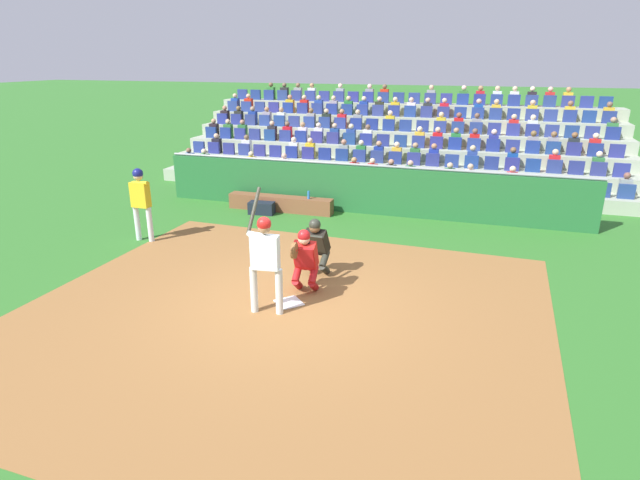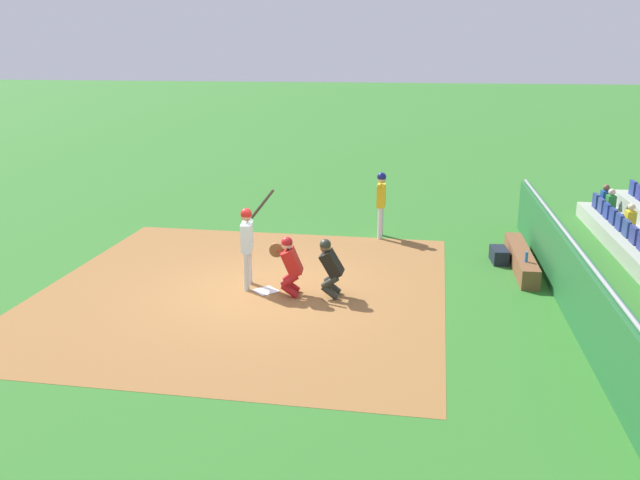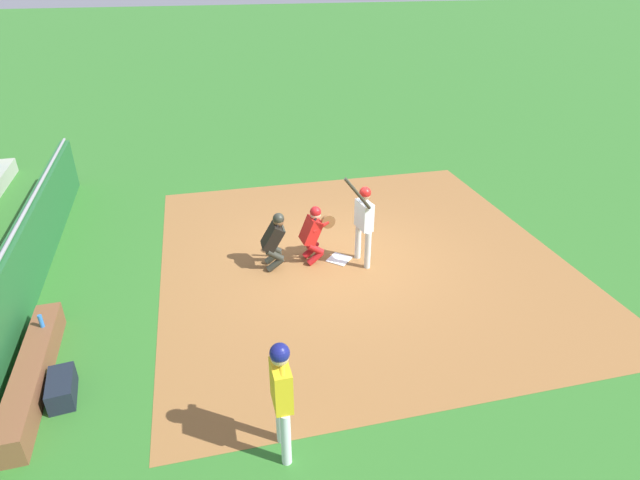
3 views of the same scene
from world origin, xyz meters
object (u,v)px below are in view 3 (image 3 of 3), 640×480
(catcher_crouching, at_px, (314,231))
(water_bottle_on_bench, at_px, (41,321))
(on_deck_batter, at_px, (281,389))
(dugout_bench, at_px, (33,373))
(home_plate_marker, at_px, (339,259))
(batter_at_plate, at_px, (364,217))
(equipment_duffel_bag, at_px, (62,388))
(home_plate_umpire, at_px, (275,238))

(catcher_crouching, bearing_deg, water_bottle_on_bench, -72.23)
(catcher_crouching, xyz_separation_m, on_deck_batter, (4.70, -1.64, 0.38))
(dugout_bench, bearing_deg, home_plate_marker, 112.93)
(home_plate_marker, height_order, batter_at_plate, batter_at_plate)
(home_plate_marker, bearing_deg, batter_at_plate, 60.15)
(home_plate_marker, xyz_separation_m, batter_at_plate, (0.25, 0.44, 1.08))
(catcher_crouching, bearing_deg, home_plate_marker, 77.58)
(home_plate_marker, xyz_separation_m, dugout_bench, (2.37, -5.61, 0.20))
(home_plate_marker, relative_size, catcher_crouching, 0.34)
(home_plate_marker, height_order, equipment_duffel_bag, equipment_duffel_bag)
(dugout_bench, bearing_deg, batter_at_plate, 109.34)
(home_plate_marker, bearing_deg, equipment_duffel_bag, -61.71)
(catcher_crouching, bearing_deg, equipment_duffel_bag, -57.90)
(dugout_bench, distance_m, equipment_duffel_bag, 0.61)
(home_plate_umpire, distance_m, on_deck_batter, 4.75)
(home_plate_umpire, xyz_separation_m, equipment_duffel_bag, (2.86, -3.77, -0.51))
(dugout_bench, relative_size, on_deck_batter, 1.74)
(home_plate_umpire, height_order, water_bottle_on_bench, home_plate_umpire)
(home_plate_marker, bearing_deg, catcher_crouching, -102.42)
(home_plate_umpire, bearing_deg, catcher_crouching, 92.10)
(home_plate_umpire, relative_size, dugout_bench, 0.40)
(home_plate_marker, height_order, dugout_bench, dugout_bench)
(home_plate_marker, bearing_deg, on_deck_batter, -25.49)
(catcher_crouching, relative_size, dugout_bench, 0.41)
(batter_at_plate, relative_size, catcher_crouching, 1.64)
(batter_at_plate, xyz_separation_m, dugout_bench, (2.12, -6.05, -0.87))
(batter_at_plate, xyz_separation_m, equipment_duffel_bag, (2.52, -5.59, -0.92))
(home_plate_marker, xyz_separation_m, equipment_duffel_bag, (2.77, -5.15, 0.16))
(home_plate_marker, distance_m, home_plate_umpire, 1.54)
(batter_at_plate, bearing_deg, home_plate_umpire, -100.53)
(home_plate_umpire, height_order, equipment_duffel_bag, home_plate_umpire)
(home_plate_marker, distance_m, water_bottle_on_bench, 5.80)
(home_plate_marker, distance_m, batter_at_plate, 1.19)
(home_plate_umpire, relative_size, equipment_duffel_bag, 1.74)
(dugout_bench, bearing_deg, catcher_crouching, 116.19)
(dugout_bench, height_order, equipment_duffel_bag, dugout_bench)
(batter_at_plate, height_order, equipment_duffel_bag, batter_at_plate)
(on_deck_batter, bearing_deg, catcher_crouching, 160.74)
(dugout_bench, bearing_deg, equipment_duffel_bag, 48.51)
(equipment_duffel_bag, bearing_deg, catcher_crouching, 117.52)
(catcher_crouching, xyz_separation_m, home_plate_umpire, (0.03, -0.85, -0.03))
(dugout_bench, distance_m, water_bottle_on_bench, 0.94)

